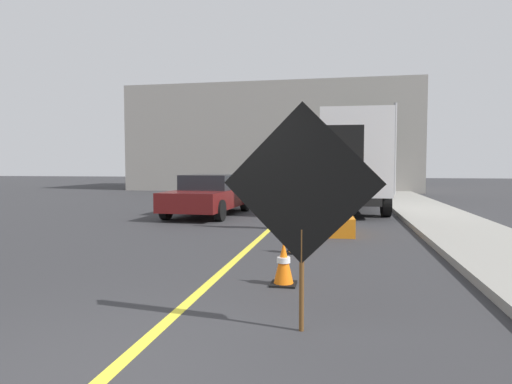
% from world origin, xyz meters
% --- Properties ---
extents(sidewalk_curb, '(2.31, 48.00, 0.14)m').
position_xyz_m(sidewalk_curb, '(4.87, 6.00, 0.07)').
color(sidewalk_curb, gray).
rests_on(sidewalk_curb, ground).
extents(lane_center_stripe, '(0.14, 36.00, 0.01)m').
position_xyz_m(lane_center_stripe, '(0.00, 6.00, 0.00)').
color(lane_center_stripe, yellow).
rests_on(lane_center_stripe, ground).
extents(roadwork_sign, '(1.63, 0.13, 2.33)m').
position_xyz_m(roadwork_sign, '(1.46, 1.60, 1.47)').
color(roadwork_sign, '#593819').
rests_on(roadwork_sign, ground).
extents(arrow_board_trailer, '(1.60, 1.86, 2.70)m').
position_xyz_m(arrow_board_trailer, '(1.59, 8.38, 0.48)').
color(arrow_board_trailer, orange).
rests_on(arrow_board_trailer, ground).
extents(box_truck, '(2.61, 6.68, 3.50)m').
position_xyz_m(box_truck, '(2.19, 13.95, 1.87)').
color(box_truck, black).
rests_on(box_truck, ground).
extents(pickup_car, '(2.11, 4.75, 1.38)m').
position_xyz_m(pickup_car, '(-2.58, 11.70, 0.70)').
color(pickup_car, '#591414').
rests_on(pickup_car, ground).
extents(highway_guide_sign, '(2.78, 0.38, 5.00)m').
position_xyz_m(highway_guide_sign, '(3.86, 21.75, 3.42)').
color(highway_guide_sign, gray).
rests_on(highway_guide_sign, ground).
extents(far_building_block, '(19.44, 9.31, 7.08)m').
position_xyz_m(far_building_block, '(-2.86, 29.72, 3.54)').
color(far_building_block, gray).
rests_on(far_building_block, ground).
extents(traffic_cone_near_sign, '(0.36, 0.36, 0.63)m').
position_xyz_m(traffic_cone_near_sign, '(1.06, 3.30, 0.31)').
color(traffic_cone_near_sign, black).
rests_on(traffic_cone_near_sign, ground).
extents(traffic_cone_mid_lane, '(0.36, 0.36, 0.67)m').
position_xyz_m(traffic_cone_mid_lane, '(1.00, 5.62, 0.33)').
color(traffic_cone_mid_lane, black).
rests_on(traffic_cone_mid_lane, ground).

